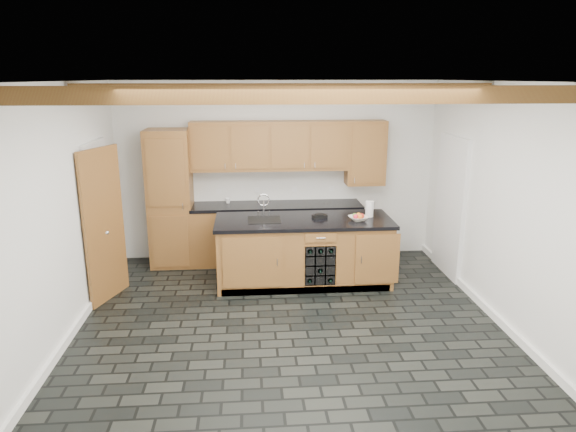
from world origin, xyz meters
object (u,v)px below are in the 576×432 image
(island, at_px, (304,251))
(fruit_bowl, at_px, (358,218))
(kitchen_scale, at_px, (320,216))
(paper_towel, at_px, (369,209))

(island, xyz_separation_m, fruit_bowl, (0.73, -0.12, 0.50))
(island, height_order, kitchen_scale, kitchen_scale)
(island, distance_m, kitchen_scale, 0.55)
(island, height_order, paper_towel, paper_towel)
(island, relative_size, paper_towel, 11.18)
(fruit_bowl, xyz_separation_m, paper_towel, (0.20, 0.19, 0.08))
(island, bearing_deg, fruit_bowl, -8.98)
(fruit_bowl, bearing_deg, paper_towel, 43.76)
(kitchen_scale, distance_m, paper_towel, 0.72)
(kitchen_scale, relative_size, fruit_bowl, 0.87)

